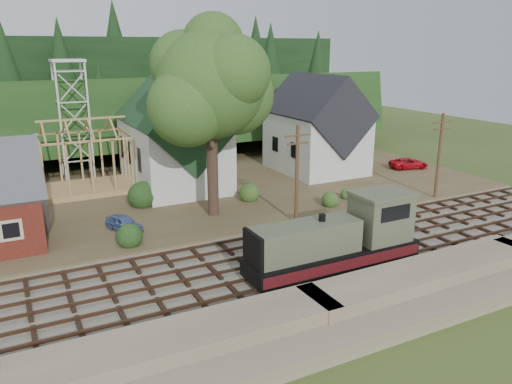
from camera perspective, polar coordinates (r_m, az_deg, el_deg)
name	(u,v)px	position (r m, az deg, el deg)	size (l,w,h in m)	color
ground	(245,268)	(32.24, -1.28, -8.69)	(140.00, 140.00, 0.00)	#384C1E
embankment	(320,333)	(25.77, 7.35, -15.72)	(64.00, 5.00, 1.60)	#7F7259
railroad_bed	(245,267)	(32.20, -1.28, -8.56)	(64.00, 11.00, 0.16)	#726B5B
village_flat	(162,195)	(48.03, -10.73, -0.30)	(64.00, 26.00, 0.30)	brown
hillside	(110,151)	(70.81, -16.39, 4.52)	(70.00, 28.00, 8.00)	#1E3F19
ridge	(89,134)	(86.35, -18.50, 6.35)	(80.00, 20.00, 12.00)	black
church	(174,138)	(49.02, -9.37, 6.15)	(8.40, 15.17, 13.00)	silver
farmhouse	(316,130)	(55.44, 6.90, 7.07)	(8.40, 10.80, 10.60)	silver
timber_frame	(86,161)	(49.87, -18.88, 3.42)	(8.20, 6.20, 6.99)	tan
lattice_tower	(70,84)	(54.85, -20.53, 11.53)	(3.20, 3.20, 12.12)	silver
big_tree	(212,92)	(39.48, -5.03, 11.28)	(10.90, 8.40, 14.70)	#38281E
telegraph_pole_near	(297,174)	(38.34, 4.69, 2.09)	(2.20, 0.28, 8.00)	#4C331E
telegraph_pole_far	(439,155)	(47.82, 20.20, 3.97)	(2.20, 0.28, 8.00)	#4C331E
locomotive	(340,240)	(31.55, 9.54, -5.46)	(11.38, 2.84, 4.57)	black
car_blue	(124,223)	(38.74, -14.84, -3.47)	(1.38, 3.42, 1.17)	#5574B8
car_red	(409,163)	(59.31, 17.06, 3.17)	(2.01, 4.36, 1.21)	red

